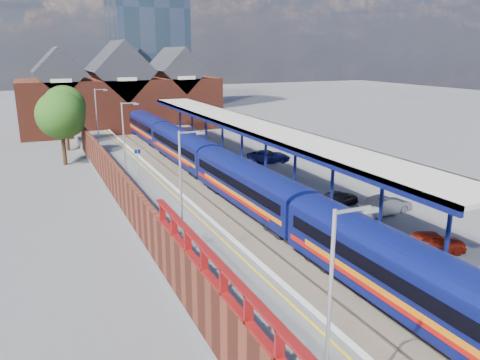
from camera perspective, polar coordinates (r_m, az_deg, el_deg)
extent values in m
plane|color=#5B5B5E|center=(51.10, -8.17, 1.58)|extent=(240.00, 240.00, 0.00)
cube|color=#473D33|center=(41.90, -4.27, -1.35)|extent=(6.00, 76.00, 0.06)
cube|color=slate|center=(41.20, -7.17, -1.59)|extent=(0.07, 76.00, 0.14)
cube|color=slate|center=(41.63, -5.28, -1.35)|extent=(0.07, 76.00, 0.14)
cube|color=slate|center=(42.14, -3.28, -1.10)|extent=(0.07, 76.00, 0.14)
cube|color=slate|center=(42.66, -1.48, -0.88)|extent=(0.07, 76.00, 0.14)
cube|color=#565659|center=(40.30, -11.64, -1.61)|extent=(5.00, 76.00, 1.00)
cube|color=#565659|center=(44.11, 3.04, 0.17)|extent=(6.00, 76.00, 1.00)
cube|color=silver|center=(40.70, -8.46, -0.52)|extent=(0.30, 76.00, 0.05)
cube|color=silver|center=(42.77, -0.34, 0.43)|extent=(0.30, 76.00, 0.05)
cube|color=yellow|center=(40.55, -9.27, -0.64)|extent=(0.14, 76.00, 0.01)
cube|color=#0B1150|center=(23.74, 19.00, -10.87)|extent=(2.96, 16.03, 2.50)
cube|color=#0B1150|center=(23.24, 19.27, -8.10)|extent=(2.96, 16.03, 0.60)
cube|color=#0B1150|center=(36.63, 1.13, -0.73)|extent=(2.96, 16.03, 2.50)
cube|color=#0B1150|center=(36.30, 1.14, 1.17)|extent=(2.96, 16.03, 0.60)
cube|color=#0B1150|center=(51.68, -6.84, 3.94)|extent=(2.96, 16.03, 2.50)
cube|color=#0B1150|center=(51.45, -6.89, 5.30)|extent=(2.96, 16.03, 0.60)
cube|color=#0B1150|center=(67.46, -11.19, 6.44)|extent=(2.96, 16.03, 2.50)
cube|color=#0B1150|center=(67.28, -11.25, 7.49)|extent=(2.96, 16.03, 0.60)
cube|color=black|center=(43.44, -5.29, 2.40)|extent=(0.04, 60.54, 0.70)
cube|color=orange|center=(43.62, -5.28, 1.37)|extent=(0.03, 55.27, 0.30)
cube|color=#B90F0C|center=(43.68, -5.28, 1.06)|extent=(0.03, 55.27, 0.30)
cube|color=black|center=(73.10, -12.17, 5.79)|extent=(2.00, 2.40, 0.60)
cylinder|color=#0E1452|center=(26.04, 24.01, -6.16)|extent=(0.24, 0.24, 4.20)
cylinder|color=#0E1452|center=(29.33, 16.80, -3.10)|extent=(0.24, 0.24, 4.20)
cylinder|color=#0E1452|center=(33.05, 11.16, -0.65)|extent=(0.24, 0.24, 4.20)
cylinder|color=#0E1452|center=(37.07, 6.71, 1.29)|extent=(0.24, 0.24, 4.20)
cylinder|color=#0E1452|center=(41.31, 3.14, 2.83)|extent=(0.24, 0.24, 4.20)
cylinder|color=#0E1452|center=(45.70, 0.24, 4.08)|extent=(0.24, 0.24, 4.20)
cylinder|color=#0E1452|center=(50.21, -2.15, 5.10)|extent=(0.24, 0.24, 4.20)
cylinder|color=#0E1452|center=(54.80, -4.15, 5.94)|extent=(0.24, 0.24, 4.20)
cylinder|color=#0E1452|center=(59.46, -5.85, 6.64)|extent=(0.24, 0.24, 4.20)
cylinder|color=#0E1452|center=(64.17, -7.30, 7.24)|extent=(0.24, 0.24, 4.20)
cube|color=beige|center=(44.63, 1.37, 6.73)|extent=(4.50, 52.00, 0.25)
cube|color=#0E1452|center=(43.77, -1.18, 6.36)|extent=(0.20, 52.00, 0.55)
cube|color=#0E1452|center=(45.62, 3.82, 6.70)|extent=(0.20, 52.00, 0.55)
cylinder|color=#A5A8AA|center=(14.28, 10.74, -16.94)|extent=(0.12, 0.12, 7.00)
cube|color=#A5A8AA|center=(13.15, 13.63, -3.56)|extent=(1.20, 0.08, 0.08)
cube|color=#A5A8AA|center=(13.55, 15.61, -3.58)|extent=(0.45, 0.18, 0.12)
cylinder|color=#A5A8AA|center=(25.92, -7.20, -1.71)|extent=(0.12, 0.12, 7.00)
cube|color=#A5A8AA|center=(25.32, -6.15, 5.82)|extent=(1.20, 0.08, 0.08)
cube|color=#A5A8AA|center=(25.53, -4.86, 5.71)|extent=(0.45, 0.18, 0.12)
cylinder|color=#A5A8AA|center=(41.07, -13.94, 4.32)|extent=(0.12, 0.12, 7.00)
cube|color=#A5A8AA|center=(40.70, -13.41, 9.10)|extent=(1.20, 0.08, 0.08)
cube|color=#A5A8AA|center=(40.83, -12.57, 9.03)|extent=(0.45, 0.18, 0.12)
cylinder|color=#A5A8AA|center=(56.69, -17.04, 7.05)|extent=(0.12, 0.12, 7.00)
cube|color=#A5A8AA|center=(56.42, -16.70, 10.53)|extent=(1.20, 0.08, 0.08)
cube|color=#A5A8AA|center=(56.51, -16.08, 10.48)|extent=(0.45, 0.18, 0.12)
cylinder|color=#A5A8AA|center=(43.74, -12.32, 2.06)|extent=(0.08, 0.08, 2.50)
cube|color=#0C194C|center=(43.51, -12.40, 3.41)|extent=(0.55, 0.06, 0.35)
cube|color=maroon|center=(33.63, -13.79, -1.77)|extent=(0.35, 50.00, 2.80)
cube|color=maroon|center=(17.35, -3.28, -9.41)|extent=(0.30, 15.00, 0.12)
cube|color=maroon|center=(17.77, -3.23, -12.19)|extent=(0.30, 15.00, 0.12)
cube|color=maroon|center=(13.65, 4.85, -19.37)|extent=(0.30, 0.12, 1.00)
cube|color=maroon|center=(15.14, 1.03, -15.49)|extent=(0.30, 0.12, 1.00)
cube|color=maroon|center=(16.74, -1.98, -12.28)|extent=(0.30, 0.12, 1.00)
cube|color=maroon|center=(18.41, -4.40, -9.62)|extent=(0.30, 0.12, 1.00)
cube|color=maroon|center=(20.15, -6.38, -7.40)|extent=(0.30, 0.12, 1.00)
cube|color=maroon|center=(21.93, -8.03, -5.52)|extent=(0.30, 0.12, 1.00)
cube|color=maroon|center=(23.74, -9.42, -3.93)|extent=(0.30, 0.12, 1.00)
cube|color=maroon|center=(77.37, -14.27, 8.95)|extent=(30.00, 12.00, 8.00)
cube|color=#232328|center=(75.92, -21.37, 12.21)|extent=(7.13, 12.00, 7.13)
cube|color=#232328|center=(77.00, -14.53, 12.79)|extent=(9.16, 12.00, 9.16)
cube|color=#232328|center=(79.10, -7.95, 13.18)|extent=(7.13, 12.00, 7.13)
cube|color=beige|center=(69.94, -20.96, 11.24)|extent=(2.80, 0.15, 0.50)
cube|color=beige|center=(71.11, -13.58, 11.86)|extent=(2.80, 0.15, 0.50)
cube|color=beige|center=(73.38, -6.52, 12.28)|extent=(2.80, 0.15, 0.50)
cube|color=slate|center=(100.87, -11.44, 19.62)|extent=(14.00, 14.00, 40.00)
cylinder|color=#382314|center=(54.75, -20.69, 3.80)|extent=(0.44, 0.44, 4.00)
sphere|color=#214913|center=(54.22, -21.04, 7.42)|extent=(5.20, 5.20, 5.20)
sphere|color=#214913|center=(53.86, -20.08, 6.71)|extent=(3.20, 3.20, 3.20)
cylinder|color=#382314|center=(62.68, -20.34, 5.19)|extent=(0.44, 0.44, 4.00)
sphere|color=#214913|center=(62.21, -20.64, 8.36)|extent=(5.20, 5.20, 5.20)
sphere|color=#214913|center=(61.85, -19.80, 7.75)|extent=(3.20, 3.20, 3.20)
imported|color=maroon|center=(29.00, 22.44, -6.96)|extent=(3.92, 2.67, 1.24)
imported|color=#A8A8AC|center=(34.41, 17.34, -2.96)|extent=(4.04, 1.69, 1.30)
imported|color=black|center=(35.25, 11.79, -2.25)|extent=(4.33, 3.01, 1.16)
imported|color=navy|center=(48.42, 3.51, 2.91)|extent=(4.83, 2.91, 1.25)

